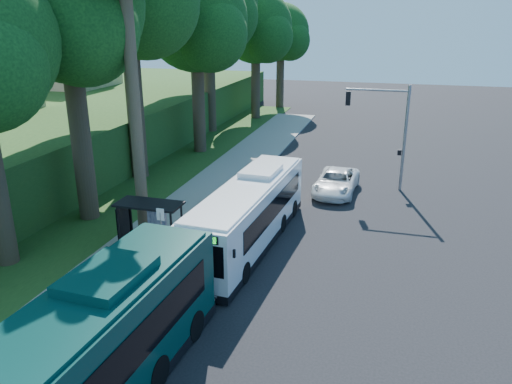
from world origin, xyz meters
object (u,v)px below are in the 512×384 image
(bus_shelter, at_px, (147,216))
(pickup, at_px, (336,182))
(white_bus, at_px, (249,212))
(teal_bus, at_px, (69,373))

(bus_shelter, bearing_deg, pickup, 54.49)
(bus_shelter, bearing_deg, white_bus, 23.45)
(white_bus, xyz_separation_m, pickup, (3.30, 9.13, -0.96))
(teal_bus, distance_m, pickup, 22.75)
(bus_shelter, xyz_separation_m, white_bus, (4.66, 2.02, -0.09))
(pickup, bearing_deg, white_bus, -107.10)
(bus_shelter, relative_size, white_bus, 0.27)
(pickup, bearing_deg, teal_bus, -98.67)
(white_bus, bearing_deg, bus_shelter, -153.19)
(bus_shelter, relative_size, pickup, 0.59)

